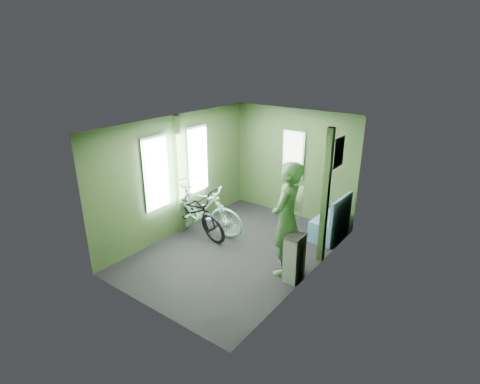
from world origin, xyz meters
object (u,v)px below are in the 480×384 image
object	(u,v)px
waste_box	(294,258)
bench_seat	(330,225)
bicycle_mint	(202,234)
bicycle_black	(193,233)
passenger	(286,219)

from	to	relation	value
waste_box	bench_seat	bearing A→B (deg)	94.03
bicycle_mint	waste_box	world-z (taller)	waste_box
bicycle_black	bench_seat	world-z (taller)	bench_seat
bicycle_mint	bicycle_black	bearing A→B (deg)	96.09
bicycle_black	bicycle_mint	distance (m)	0.20
passenger	waste_box	world-z (taller)	passenger
bicycle_mint	bench_seat	distance (m)	2.49
passenger	bicycle_black	bearing A→B (deg)	-100.57
bicycle_mint	passenger	size ratio (longest dim) A/B	0.93
bicycle_mint	waste_box	xyz separation A→B (m)	(2.19, -0.31, 0.39)
bicycle_black	bench_seat	size ratio (longest dim) A/B	2.11
bicycle_black	passenger	xyz separation A→B (m)	(2.14, -0.12, 0.93)
bicycle_black	passenger	world-z (taller)	passenger
bench_seat	bicycle_mint	bearing A→B (deg)	-144.89
passenger	bench_seat	xyz separation A→B (m)	(0.12, 1.52, -0.67)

